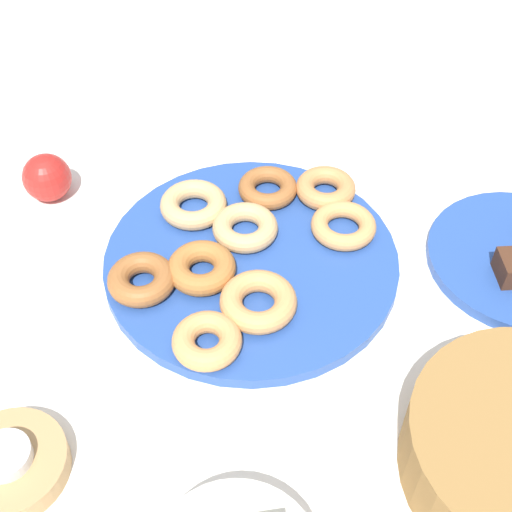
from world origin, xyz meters
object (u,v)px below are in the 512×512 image
donut_5 (193,205)px  donut_1 (207,341)px  donut_plate (251,260)px  donut_4 (268,188)px  donut_0 (343,226)px  donut_7 (258,301)px  donut_3 (202,268)px  apple (47,178)px  donut_8 (245,228)px  donut_2 (326,188)px  tealight (5,456)px  donut_6 (142,279)px  candle_holder (10,465)px

donut_5 → donut_1: bearing=85.4°
donut_plate → donut_4: donut_4 is taller
donut_0 → donut_7: donut_7 is taller
donut_3 → apple: bearing=-48.6°
donut_8 → donut_5: bearing=-44.3°
donut_0 → donut_5: 0.21m
donut_4 → donut_8: (0.05, 0.07, 0.00)m
donut_2 → apple: (0.38, -0.10, 0.00)m
donut_1 → tealight: 0.24m
donut_5 → donut_6: size_ratio=1.08×
donut_1 → donut_7: (-0.07, -0.04, 0.00)m
donut_3 → donut_1: bearing=84.2°
donut_5 → donut_0: bearing=156.9°
donut_3 → candle_holder: (0.23, 0.21, -0.02)m
donut_4 → apple: (0.30, -0.08, 0.01)m
donut_3 → tealight: bearing=42.4°
donut_0 → donut_5: donut_5 is taller
donut_plate → donut_2: 0.16m
donut_5 → donut_6: same height
donut_0 → candle_holder: donut_0 is taller
donut_3 → candle_holder: donut_3 is taller
donut_1 → candle_holder: bearing=24.3°
donut_0 → donut_3: donut_3 is taller
candle_holder → apple: bearing=-95.8°
donut_plate → donut_4: 0.12m
donut_6 → candle_holder: 0.26m
donut_6 → candle_holder: size_ratio=0.71×
donut_8 → tealight: donut_8 is taller
donut_5 → donut_6: (0.08, 0.12, 0.00)m
donut_5 → apple: (0.20, -0.09, 0.00)m
donut_2 → donut_4: bearing=-13.6°
donut_1 → donut_2: bearing=-132.3°
donut_0 → donut_5: size_ratio=0.95×
donut_3 → donut_8: donut_3 is taller
donut_6 → tealight: donut_6 is taller
donut_6 → donut_8: 0.16m
donut_7 → candle_holder: (0.29, 0.14, -0.02)m
tealight → apple: size_ratio=0.78×
donut_1 → donut_3: bearing=-95.8°
donut_3 → candle_holder: 0.31m
donut_7 → donut_0: bearing=-142.7°
donut_3 → donut_0: bearing=-169.1°
donut_3 → donut_plate: bearing=-162.7°
donut_1 → candle_holder: (0.22, 0.10, -0.02)m
donut_1 → donut_7: same height
donut_3 → donut_5: bearing=-93.5°
donut_6 → apple: bearing=-62.5°
donut_8 → donut_7: bearing=85.8°
donut_4 → donut_7: bearing=74.2°
donut_6 → donut_8: (-0.14, -0.06, -0.00)m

